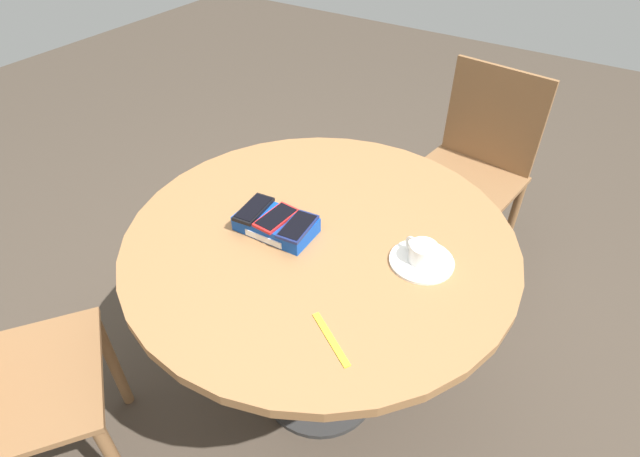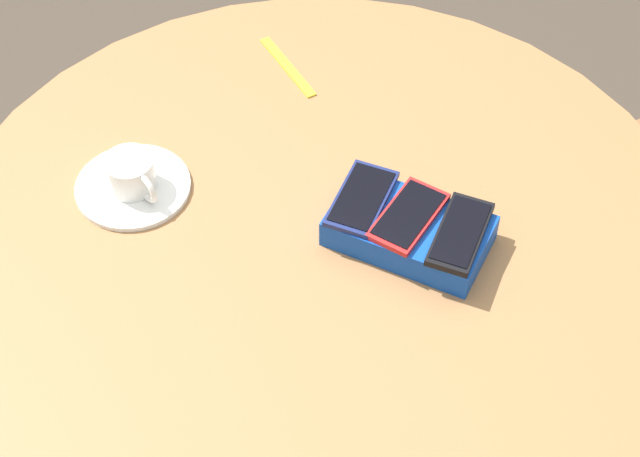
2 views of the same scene
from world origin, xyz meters
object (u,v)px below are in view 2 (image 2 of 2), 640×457
coffee_cup (131,173)px  round_table (320,282)px  saucer (133,187)px  lanyard_strap (288,67)px  phone_black (460,234)px  phone_navy (362,198)px  phone_box (409,231)px  phone_red (408,216)px

coffee_cup → round_table: bearing=-170.2°
saucer → round_table: bearing=-170.5°
round_table → saucer: (0.29, 0.05, 0.11)m
lanyard_strap → phone_black: bearing=149.8°
phone_navy → coffee_cup: (0.32, 0.10, -0.01)m
phone_box → coffee_cup: coffee_cup is taller
phone_red → coffee_cup: (0.39, 0.11, -0.01)m
lanyard_strap → round_table: bearing=126.7°
saucer → coffee_cup: coffee_cup is taller
phone_red → saucer: size_ratio=0.78×
phone_navy → coffee_cup: 0.34m
round_table → saucer: saucer is taller
lanyard_strap → phone_navy: bearing=136.9°
round_table → phone_box: phone_box is taller
phone_navy → saucer: size_ratio=0.80×
phone_red → lanyard_strap: (0.33, -0.24, -0.05)m
phone_box → phone_black: size_ratio=1.60×
round_table → phone_navy: bearing=-123.9°
phone_black → lanyard_strap: size_ratio=0.86×
round_table → phone_black: bearing=-162.1°
phone_red → coffee_cup: coffee_cup is taller
phone_box → phone_red: phone_red is taller
phone_box → phone_black: phone_black is taller
phone_navy → phone_red: bearing=-178.7°
phone_navy → phone_box: bearing=179.5°
phone_box → phone_red: (0.00, -0.00, 0.03)m
phone_black → saucer: (0.47, 0.11, -0.05)m
phone_navy → coffee_cup: bearing=17.9°
phone_box → lanyard_strap: bearing=-36.0°
phone_navy → lanyard_strap: bearing=-43.1°
saucer → phone_box: bearing=-165.7°
phone_red → lanyard_strap: bearing=-36.0°
phone_box → coffee_cup: (0.40, 0.10, 0.01)m
round_table → phone_box: 0.18m
phone_box → saucer: (0.40, 0.10, -0.02)m
coffee_cup → saucer: bearing=-21.1°
phone_box → phone_red: size_ratio=1.70×
round_table → coffee_cup: coffee_cup is taller
round_table → saucer: 0.31m
phone_navy → coffee_cup: coffee_cup is taller
phone_red → phone_navy: (0.07, 0.00, -0.00)m
phone_box → coffee_cup: bearing=14.5°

